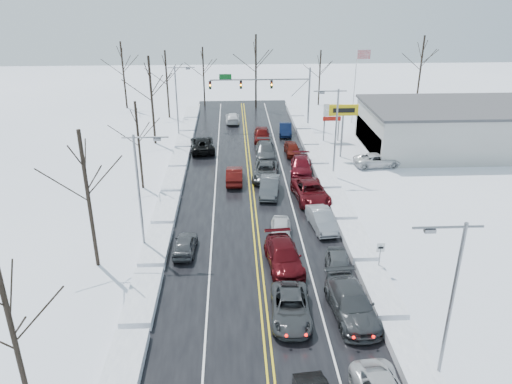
{
  "coord_description": "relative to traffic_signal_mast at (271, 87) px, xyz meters",
  "views": [
    {
      "loc": [
        -1.73,
        -37.07,
        19.02
      ],
      "look_at": [
        0.13,
        0.69,
        2.5
      ],
      "focal_mm": 35.0,
      "sensor_mm": 36.0,
      "label": 1
    }
  ],
  "objects": [
    {
      "name": "queued_car_6",
      "position": [
        -1.88,
        -18.1,
        -5.48
      ],
      "size": [
        3.17,
        5.68,
        1.5
      ],
      "primitive_type": "imported",
      "rotation": [
        0.0,
        0.0,
        -0.13
      ],
      "color": "#3B3E40",
      "rests_on": "ground"
    },
    {
      "name": "tree_left_e",
      "position": [
        -14.25,
        6.01,
        1.16
      ],
      "size": [
        3.8,
        3.8,
        9.5
      ],
      "color": "#2D231C",
      "rests_on": "ground"
    },
    {
      "name": "parked_car_1",
      "position": [
        13.36,
        -11.81,
        -5.48
      ],
      "size": [
        2.74,
        5.6,
        1.57
      ],
      "primitive_type": "imported",
      "rotation": [
        0.0,
        0.0,
        -0.1
      ],
      "color": "#45484A",
      "rests_on": "ground"
    },
    {
      "name": "tires_plus_sign",
      "position": [
        7.05,
        -12.0,
        -0.49
      ],
      "size": [
        3.2,
        0.34,
        6.0
      ],
      "color": "slate",
      "rests_on": "ground"
    },
    {
      "name": "oncoming_car_2",
      "position": [
        -5.12,
        2.98,
        -5.48
      ],
      "size": [
        1.94,
        4.64,
        1.34
      ],
      "primitive_type": "imported",
      "rotation": [
        0.0,
        0.0,
        3.15
      ],
      "color": "white",
      "rests_on": "ground"
    },
    {
      "name": "streetlight_ne",
      "position": [
        4.85,
        -17.99,
        -0.17
      ],
      "size": [
        3.2,
        0.25,
        9.0
      ],
      "color": "slate",
      "rests_on": "ground"
    },
    {
      "name": "tree_left_c",
      "position": [
        -13.95,
        -19.99,
        0.46
      ],
      "size": [
        3.4,
        3.4,
        8.5
      ],
      "color": "#2D231C",
      "rests_on": "ground"
    },
    {
      "name": "streetlight_nw",
      "position": [
        -11.74,
        -3.99,
        -0.17
      ],
      "size": [
        3.2,
        0.25,
        9.0
      ],
      "color": "slate",
      "rests_on": "ground"
    },
    {
      "name": "oncoming_car_0",
      "position": [
        -5.05,
        -19.01,
        -5.48
      ],
      "size": [
        1.71,
        4.63,
        1.52
      ],
      "primitive_type": "imported",
      "rotation": [
        0.0,
        0.0,
        3.12
      ],
      "color": "#470B09",
      "rests_on": "ground"
    },
    {
      "name": "tree_far_b",
      "position": [
        -9.45,
        13.01,
        0.81
      ],
      "size": [
        3.6,
        3.6,
        9.0
      ],
      "color": "#2D231C",
      "rests_on": "ground"
    },
    {
      "name": "streetlight_sw",
      "position": [
        -11.74,
        -31.99,
        -0.17
      ],
      "size": [
        3.2,
        0.25,
        9.0
      ],
      "color": "slate",
      "rests_on": "ground"
    },
    {
      "name": "parked_car_0",
      "position": [
        10.37,
        -15.24,
        -5.48
      ],
      "size": [
        5.21,
        2.71,
        1.4
      ],
      "primitive_type": "imported",
      "rotation": [
        0.0,
        0.0,
        1.65
      ],
      "color": "silver",
      "rests_on": "ground"
    },
    {
      "name": "queued_car_17",
      "position": [
        1.67,
        -3.23,
        -5.48
      ],
      "size": [
        1.92,
        4.55,
        1.46
      ],
      "primitive_type": "imported",
      "rotation": [
        0.0,
        0.0,
        -0.09
      ],
      "color": "black",
      "rests_on": "ground"
    },
    {
      "name": "flagpole",
      "position": [
        11.72,
        2.01,
        0.45
      ],
      "size": [
        1.87,
        1.2,
        10.0
      ],
      "color": "silver",
      "rests_on": "ground"
    },
    {
      "name": "queued_car_13",
      "position": [
        1.95,
        -29.18,
        -5.48
      ],
      "size": [
        2.16,
        4.79,
        1.53
      ],
      "primitive_type": "imported",
      "rotation": [
        0.0,
        0.0,
        0.12
      ],
      "color": "gray",
      "rests_on": "ground"
    },
    {
      "name": "tree_left_b",
      "position": [
        -14.95,
        -33.99,
        1.51
      ],
      "size": [
        4.0,
        4.0,
        10.0
      ],
      "color": "#2D231C",
      "rests_on": "ground"
    },
    {
      "name": "queued_car_5",
      "position": [
        -1.79,
        -22.16,
        -5.48
      ],
      "size": [
        2.33,
        5.02,
        1.59
      ],
      "primitive_type": "imported",
      "rotation": [
        0.0,
        0.0,
        -0.14
      ],
      "color": "#404245",
      "rests_on": "ground"
    },
    {
      "name": "queued_car_12",
      "position": [
        1.91,
        -36.07,
        -5.48
      ],
      "size": [
        2.18,
        4.38,
        1.43
      ],
      "primitive_type": "imported",
      "rotation": [
        0.0,
        0.0,
        -0.12
      ],
      "color": "#464A4C",
      "rests_on": "ground"
    },
    {
      "name": "queued_car_15",
      "position": [
        1.92,
        -16.64,
        -5.48
      ],
      "size": [
        2.79,
        5.53,
        1.54
      ],
      "primitive_type": "imported",
      "rotation": [
        0.0,
        0.0,
        -0.12
      ],
      "color": "#550B14",
      "rests_on": "ground"
    },
    {
      "name": "oncoming_car_1",
      "position": [
        -8.73,
        -9.09,
        -5.48
      ],
      "size": [
        3.22,
        5.96,
        1.59
      ],
      "primitive_type": "imported",
      "rotation": [
        0.0,
        0.0,
        3.25
      ],
      "color": "black",
      "rests_on": "ground"
    },
    {
      "name": "tree_left_d",
      "position": [
        -14.65,
        -5.99,
        1.86
      ],
      "size": [
        4.2,
        4.2,
        10.5
      ],
      "color": "#2D231C",
      "rests_on": "ground"
    },
    {
      "name": "tree_far_e",
      "position": [
        24.55,
        13.01,
        1.86
      ],
      "size": [
        4.2,
        4.2,
        10.5
      ],
      "color": "#2D231C",
      "rests_on": "ground"
    },
    {
      "name": "queued_car_16",
      "position": [
        1.66,
        -11.12,
        -5.48
      ],
      "size": [
        1.77,
        4.15,
        1.4
      ],
      "primitive_type": "imported",
      "rotation": [
        0.0,
        0.0,
        0.03
      ],
      "color": "#54120B",
      "rests_on": "ground"
    },
    {
      "name": "queued_car_11",
      "position": [
        1.81,
        -40.57,
        -5.48
      ],
      "size": [
        2.81,
        6.02,
        1.7
      ],
      "primitive_type": "imported",
      "rotation": [
        0.0,
        0.0,
        0.07
      ],
      "color": "#383A3C",
      "rests_on": "ground"
    },
    {
      "name": "queued_car_14",
      "position": [
        1.87,
        -23.69,
        -5.48
      ],
      "size": [
        3.3,
        6.24,
        1.67
      ],
      "primitive_type": "imported",
      "rotation": [
        0.0,
        0.0,
        0.09
      ],
      "color": "#49090E",
      "rests_on": "ground"
    },
    {
      "name": "tree_left_a",
      "position": [
        -14.45,
        -47.99,
        0.81
      ],
      "size": [
        3.6,
        3.6,
        9.0
      ],
      "color": "#2D231C",
      "rests_on": "ground"
    },
    {
      "name": "road_surface",
      "position": [
        -3.45,
        -25.99,
        -5.47
      ],
      "size": [
        14.0,
        84.0,
        0.01
      ],
      "primitive_type": "cube",
      "color": "black",
      "rests_on": "ground"
    },
    {
      "name": "queued_car_4",
      "position": [
        -1.54,
        -30.61,
        -5.48
      ],
      "size": [
        1.98,
        4.15,
        1.37
      ],
      "primitive_type": "imported",
      "rotation": [
        0.0,
        0.0,
        -0.09
      ],
      "color": "silver",
      "rests_on": "ground"
    },
    {
      "name": "queued_car_8",
      "position": [
        -1.54,
        -5.74,
        -5.48
      ],
      "size": [
        2.17,
        4.91,
        1.64
      ],
      "primitive_type": "imported",
      "rotation": [
        0.0,
        0.0,
        -0.05
      ],
      "color": "#4D0B0A",
      "rests_on": "ground"
    },
    {
      "name": "ground",
      "position": [
        -3.45,
        -27.99,
        -5.48
      ],
      "size": [
        160.0,
        160.0,
        0.0
      ],
      "primitive_type": "plane",
      "color": "white",
      "rests_on": "ground"
    },
    {
      "name": "speed_limit_sign",
      "position": [
        4.75,
        -35.99,
        -3.84
      ],
      "size": [
        0.55,
        0.09,
        2.35
      ],
      "color": "slate",
      "rests_on": "ground"
    },
    {
      "name": "queued_car_3",
      "position": [
        -1.73,
        -34.86,
        -5.48
      ],
      "size": [
        2.77,
        5.83,
        1.64
      ],
      "primitive_type": "imported",
      "rotation": [
        0.0,
        0.0,
        0.08
      ],
      "color": "#46090D",
      "rests_on": "ground"
    },
    {
      "name": "tree_far_c",
      "position": [
        -1.45,
        11.01,
        2.21
      ],
      "size": [
        4.4,
        4.4,
        11.0
      ],
      "color": "#2D231C",
      "rests_on": "ground"
    },
    {
      "name": "parked_car_2",
      "position": [
        11.72,
        -4.65,
        -5.48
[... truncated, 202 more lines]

